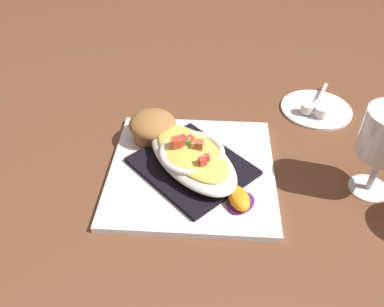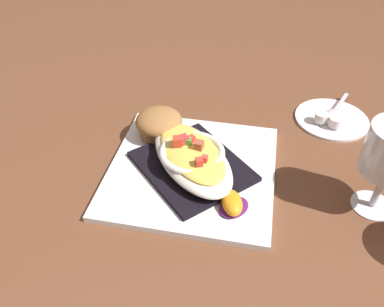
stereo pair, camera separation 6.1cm
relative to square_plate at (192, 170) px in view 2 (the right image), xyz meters
name	(u,v)px [view 2 (the right image)]	position (x,y,z in m)	size (l,w,h in m)	color
ground_plane	(192,172)	(0.00, 0.00, -0.01)	(2.60, 2.60, 0.00)	brown
square_plate	(192,170)	(0.00, 0.00, 0.00)	(0.26, 0.26, 0.01)	white
folded_napkin	(192,166)	(0.00, 0.00, 0.01)	(0.17, 0.14, 0.01)	black
gratin_dish	(192,155)	(0.00, 0.00, 0.03)	(0.21, 0.16, 0.05)	white
muffin	(159,124)	(-0.09, -0.05, 0.03)	(0.08, 0.08, 0.05)	#9A683C
orange_garnish	(232,204)	(0.09, 0.05, 0.01)	(0.06, 0.06, 0.02)	#541A5B
creamer_saucer	(332,118)	(-0.13, 0.27, 0.00)	(0.14, 0.14, 0.01)	white
spoon	(334,112)	(-0.13, 0.27, 0.01)	(0.09, 0.07, 0.01)	silver
creamer_cup_0	(321,117)	(-0.12, 0.24, 0.01)	(0.02, 0.02, 0.02)	white
creamer_cup_1	(336,122)	(-0.10, 0.26, 0.01)	(0.02, 0.02, 0.02)	white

